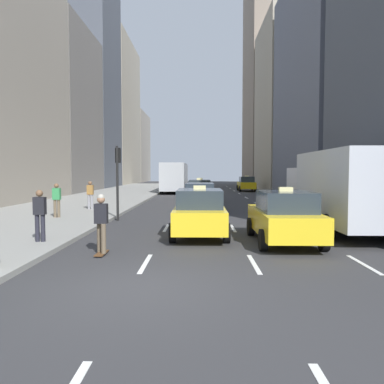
{
  "coord_description": "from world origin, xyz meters",
  "views": [
    {
      "loc": [
        1.2,
        -7.53,
        2.39
      ],
      "look_at": [
        0.81,
        11.35,
        1.33
      ],
      "focal_mm": 35.0,
      "sensor_mm": 36.0,
      "label": 1
    }
  ],
  "objects_px": {
    "city_bus": "(175,176)",
    "taxi_third": "(246,184)",
    "sedan_black_near": "(200,197)",
    "box_truck": "(338,188)",
    "pedestrian_mid_block": "(57,198)",
    "pedestrian_far_walking": "(90,194)",
    "taxi_lead": "(200,212)",
    "pedestrian_near_curb": "(40,213)",
    "taxi_second": "(284,217)",
    "skateboarder": "(101,221)",
    "taxi_fourth": "(200,191)",
    "traffic_light_pole": "(118,171)"
  },
  "relations": [
    {
      "from": "box_truck",
      "to": "skateboarder",
      "type": "relative_size",
      "value": 4.81
    },
    {
      "from": "pedestrian_near_curb",
      "to": "traffic_light_pole",
      "type": "distance_m",
      "value": 6.5
    },
    {
      "from": "sedan_black_near",
      "to": "box_truck",
      "type": "height_order",
      "value": "box_truck"
    },
    {
      "from": "city_bus",
      "to": "box_truck",
      "type": "relative_size",
      "value": 1.38
    },
    {
      "from": "taxi_lead",
      "to": "taxi_third",
      "type": "relative_size",
      "value": 1.0
    },
    {
      "from": "traffic_light_pole",
      "to": "taxi_second",
      "type": "bearing_deg",
      "value": -39.45
    },
    {
      "from": "taxi_lead",
      "to": "taxi_fourth",
      "type": "distance_m",
      "value": 14.93
    },
    {
      "from": "taxi_fourth",
      "to": "city_bus",
      "type": "height_order",
      "value": "city_bus"
    },
    {
      "from": "skateboarder",
      "to": "pedestrian_far_walking",
      "type": "relative_size",
      "value": 1.06
    },
    {
      "from": "pedestrian_mid_block",
      "to": "city_bus",
      "type": "bearing_deg",
      "value": 80.66
    },
    {
      "from": "pedestrian_far_walking",
      "to": "taxi_lead",
      "type": "bearing_deg",
      "value": -51.84
    },
    {
      "from": "pedestrian_far_walking",
      "to": "box_truck",
      "type": "bearing_deg",
      "value": -28.94
    },
    {
      "from": "taxi_fourth",
      "to": "pedestrian_near_curb",
      "type": "height_order",
      "value": "taxi_fourth"
    },
    {
      "from": "taxi_lead",
      "to": "skateboarder",
      "type": "height_order",
      "value": "taxi_lead"
    },
    {
      "from": "box_truck",
      "to": "sedan_black_near",
      "type": "bearing_deg",
      "value": 129.93
    },
    {
      "from": "sedan_black_near",
      "to": "box_truck",
      "type": "relative_size",
      "value": 0.56
    },
    {
      "from": "taxi_lead",
      "to": "traffic_light_pole",
      "type": "bearing_deg",
      "value": 132.53
    },
    {
      "from": "taxi_lead",
      "to": "taxi_third",
      "type": "height_order",
      "value": "same"
    },
    {
      "from": "pedestrian_mid_block",
      "to": "taxi_fourth",
      "type": "bearing_deg",
      "value": 57.08
    },
    {
      "from": "taxi_third",
      "to": "box_truck",
      "type": "xyz_separation_m",
      "value": [
        0.0,
        -29.62,
        0.83
      ]
    },
    {
      "from": "box_truck",
      "to": "pedestrian_mid_block",
      "type": "height_order",
      "value": "box_truck"
    },
    {
      "from": "city_bus",
      "to": "pedestrian_far_walking",
      "type": "distance_m",
      "value": 21.33
    },
    {
      "from": "taxi_fourth",
      "to": "box_truck",
      "type": "xyz_separation_m",
      "value": [
        5.6,
        -13.38,
        0.83
      ]
    },
    {
      "from": "taxi_fourth",
      "to": "traffic_light_pole",
      "type": "height_order",
      "value": "traffic_light_pole"
    },
    {
      "from": "taxi_second",
      "to": "taxi_fourth",
      "type": "bearing_deg",
      "value": 99.82
    },
    {
      "from": "pedestrian_near_curb",
      "to": "taxi_second",
      "type": "bearing_deg",
      "value": 5.17
    },
    {
      "from": "taxi_second",
      "to": "pedestrian_far_walking",
      "type": "xyz_separation_m",
      "value": [
        -9.25,
        9.46,
        0.19
      ]
    },
    {
      "from": "city_bus",
      "to": "skateboarder",
      "type": "bearing_deg",
      "value": -89.98
    },
    {
      "from": "skateboarder",
      "to": "pedestrian_far_walking",
      "type": "height_order",
      "value": "pedestrian_far_walking"
    },
    {
      "from": "taxi_second",
      "to": "skateboarder",
      "type": "height_order",
      "value": "taxi_second"
    },
    {
      "from": "pedestrian_near_curb",
      "to": "pedestrian_far_walking",
      "type": "relative_size",
      "value": 1.0
    },
    {
      "from": "pedestrian_mid_block",
      "to": "taxi_third",
      "type": "bearing_deg",
      "value": 65.06
    },
    {
      "from": "pedestrian_mid_block",
      "to": "pedestrian_far_walking",
      "type": "relative_size",
      "value": 1.0
    },
    {
      "from": "city_bus",
      "to": "pedestrian_far_walking",
      "type": "relative_size",
      "value": 7.04
    },
    {
      "from": "city_bus",
      "to": "skateboarder",
      "type": "distance_m",
      "value": 32.35
    },
    {
      "from": "pedestrian_near_curb",
      "to": "pedestrian_mid_block",
      "type": "height_order",
      "value": "same"
    },
    {
      "from": "city_bus",
      "to": "taxi_third",
      "type": "bearing_deg",
      "value": 13.09
    },
    {
      "from": "taxi_lead",
      "to": "city_bus",
      "type": "bearing_deg",
      "value": 95.5
    },
    {
      "from": "city_bus",
      "to": "pedestrian_near_curb",
      "type": "bearing_deg",
      "value": -94.14
    },
    {
      "from": "taxi_second",
      "to": "skateboarder",
      "type": "bearing_deg",
      "value": -161.38
    },
    {
      "from": "city_bus",
      "to": "pedestrian_far_walking",
      "type": "bearing_deg",
      "value": -99.83
    },
    {
      "from": "taxi_lead",
      "to": "pedestrian_far_walking",
      "type": "relative_size",
      "value": 2.67
    },
    {
      "from": "sedan_black_near",
      "to": "pedestrian_mid_block",
      "type": "relative_size",
      "value": 2.83
    },
    {
      "from": "taxi_fourth",
      "to": "traffic_light_pole",
      "type": "xyz_separation_m",
      "value": [
        -3.95,
        -10.62,
        1.53
      ]
    },
    {
      "from": "taxi_lead",
      "to": "box_truck",
      "type": "bearing_deg",
      "value": 15.43
    },
    {
      "from": "sedan_black_near",
      "to": "pedestrian_near_curb",
      "type": "xyz_separation_m",
      "value": [
        -5.07,
        -10.2,
        0.2
      ]
    },
    {
      "from": "sedan_black_near",
      "to": "pedestrian_far_walking",
      "type": "bearing_deg",
      "value": -179.74
    },
    {
      "from": "skateboarder",
      "to": "pedestrian_far_walking",
      "type": "xyz_separation_m",
      "value": [
        -3.65,
        11.34,
        0.1
      ]
    },
    {
      "from": "skateboarder",
      "to": "taxi_third",
      "type": "bearing_deg",
      "value": 76.24
    },
    {
      "from": "taxi_third",
      "to": "sedan_black_near",
      "type": "relative_size",
      "value": 0.94
    }
  ]
}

